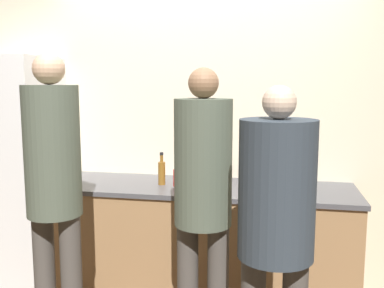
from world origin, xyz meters
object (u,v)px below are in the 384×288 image
refrigerator (13,172)px  utensil_crock (248,171)px  bottle_red (177,177)px  potted_plant (294,169)px  fruit_bowl (210,173)px  person_right (276,215)px  person_left (54,181)px  bottle_amber (162,172)px  person_center (203,191)px  cup_red (65,180)px

refrigerator → utensil_crock: refrigerator is taller
bottle_red → potted_plant: (0.86, 0.16, 0.06)m
fruit_bowl → person_right: bearing=-66.4°
person_right → utensil_crock: person_right is taller
refrigerator → person_left: refrigerator is taller
person_right → refrigerator: bearing=154.7°
utensil_crock → bottle_amber: utensil_crock is taller
utensil_crock → bottle_red: 0.61m
potted_plant → person_center: bearing=-123.9°
bottle_amber → potted_plant: 1.00m
person_center → utensil_crock: 1.00m
person_left → utensil_crock: size_ratio=6.11×
refrigerator → person_left: (0.86, -0.86, 0.15)m
bottle_red → bottle_amber: 0.13m
person_right → utensil_crock: (-0.22, 1.28, -0.03)m
utensil_crock → bottle_amber: 0.70m
bottle_red → cup_red: size_ratio=2.11×
person_right → fruit_bowl: bearing=113.6°
person_center → bottle_amber: (-0.44, 0.69, -0.04)m
refrigerator → cup_red: 0.61m
person_left → fruit_bowl: 1.31m
potted_plant → cup_red: bearing=-170.8°
person_right → fruit_bowl: (-0.53, 1.21, -0.05)m
person_left → potted_plant: bearing=33.2°
cup_red → potted_plant: (1.72, 0.28, 0.09)m
person_right → potted_plant: bearing=83.6°
person_left → cup_red: person_left is taller
person_center → person_right: bearing=-34.7°
cup_red → person_center: bearing=-24.7°
person_left → bottle_red: 0.98m
person_left → bottle_amber: 0.93m
person_center → potted_plant: person_center is taller
fruit_bowl → cup_red: size_ratio=3.87×
refrigerator → utensil_crock: (1.95, 0.25, 0.04)m
utensil_crock → bottle_amber: bearing=-155.5°
refrigerator → bottle_red: refrigerator is taller
bottle_amber → potted_plant: bearing=7.4°
person_left → bottle_red: size_ratio=10.11×
person_right → fruit_bowl: 1.32m
utensil_crock → potted_plant: size_ratio=1.24×
bottle_amber → refrigerator: bearing=178.1°
utensil_crock → person_left: bearing=-134.6°
person_left → fruit_bowl: size_ratio=5.50×
person_center → bottle_amber: person_center is taller
refrigerator → person_left: size_ratio=1.02×
person_center → bottle_red: person_center is taller
person_left → person_right: 1.33m
utensil_crock → bottle_amber: size_ratio=1.21×
utensil_crock → cup_red: size_ratio=3.49×
fruit_bowl → potted_plant: bearing=-8.4°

